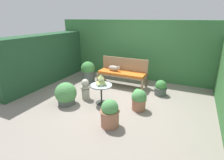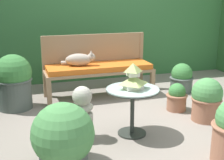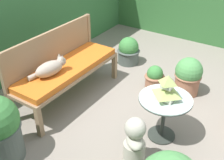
{
  "view_description": "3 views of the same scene",
  "coord_description": "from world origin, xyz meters",
  "px_view_note": "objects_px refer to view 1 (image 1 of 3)",
  "views": [
    {
      "loc": [
        1.78,
        -4.09,
        2.16
      ],
      "look_at": [
        -0.21,
        0.13,
        0.48
      ],
      "focal_mm": 28.0,
      "sensor_mm": 36.0,
      "label": 1
    },
    {
      "loc": [
        -1.44,
        -3.36,
        1.49
      ],
      "look_at": [
        -0.26,
        0.3,
        0.43
      ],
      "focal_mm": 50.0,
      "sensor_mm": 36.0,
      "label": 2
    },
    {
      "loc": [
        -2.57,
        -1.28,
        2.23
      ],
      "look_at": [
        -0.42,
        0.15,
        0.63
      ],
      "focal_mm": 45.0,
      "sensor_mm": 36.0,
      "label": 3
    }
  ],
  "objects_px": {
    "patio_table": "(101,89)",
    "potted_plant_table_far": "(137,95)",
    "garden_bust": "(85,89)",
    "potted_plant_table_near": "(110,113)",
    "potted_plant_patio_mid": "(88,72)",
    "potted_plant_bench_right": "(161,88)",
    "garden_bench": "(122,74)",
    "potted_plant_path_edge": "(66,94)",
    "pagoda_birdhouse": "(101,81)",
    "potted_plant_bench_left": "(139,100)",
    "cat": "(114,68)"
  },
  "relations": [
    {
      "from": "potted_plant_table_far",
      "to": "potted_plant_path_edge",
      "type": "bearing_deg",
      "value": -150.55
    },
    {
      "from": "potted_plant_patio_mid",
      "to": "garden_bust",
      "type": "bearing_deg",
      "value": -60.62
    },
    {
      "from": "patio_table",
      "to": "pagoda_birdhouse",
      "type": "height_order",
      "value": "pagoda_birdhouse"
    },
    {
      "from": "patio_table",
      "to": "potted_plant_path_edge",
      "type": "relative_size",
      "value": 0.97
    },
    {
      "from": "potted_plant_patio_mid",
      "to": "potted_plant_bench_left",
      "type": "bearing_deg",
      "value": -27.6
    },
    {
      "from": "garden_bust",
      "to": "potted_plant_table_near",
      "type": "distance_m",
      "value": 1.49
    },
    {
      "from": "patio_table",
      "to": "potted_plant_path_edge",
      "type": "height_order",
      "value": "potted_plant_path_edge"
    },
    {
      "from": "garden_bust",
      "to": "potted_plant_table_near",
      "type": "relative_size",
      "value": 0.96
    },
    {
      "from": "potted_plant_table_far",
      "to": "potted_plant_patio_mid",
      "type": "distance_m",
      "value": 2.17
    },
    {
      "from": "garden_bust",
      "to": "potted_plant_table_near",
      "type": "bearing_deg",
      "value": -73.89
    },
    {
      "from": "garden_bust",
      "to": "potted_plant_bench_right",
      "type": "height_order",
      "value": "garden_bust"
    },
    {
      "from": "garden_bench",
      "to": "potted_plant_path_edge",
      "type": "distance_m",
      "value": 1.99
    },
    {
      "from": "potted_plant_bench_left",
      "to": "potted_plant_bench_right",
      "type": "bearing_deg",
      "value": 74.34
    },
    {
      "from": "garden_bench",
      "to": "potted_plant_bench_right",
      "type": "distance_m",
      "value": 1.33
    },
    {
      "from": "potted_plant_path_edge",
      "to": "potted_plant_bench_left",
      "type": "bearing_deg",
      "value": 15.86
    },
    {
      "from": "garden_bench",
      "to": "garden_bust",
      "type": "distance_m",
      "value": 1.43
    },
    {
      "from": "potted_plant_bench_left",
      "to": "potted_plant_path_edge",
      "type": "xyz_separation_m",
      "value": [
        -1.82,
        -0.52,
        0.0
      ]
    },
    {
      "from": "potted_plant_table_near",
      "to": "potted_plant_table_far",
      "type": "bearing_deg",
      "value": 82.48
    },
    {
      "from": "cat",
      "to": "potted_plant_path_edge",
      "type": "relative_size",
      "value": 0.82
    },
    {
      "from": "pagoda_birdhouse",
      "to": "potted_plant_patio_mid",
      "type": "bearing_deg",
      "value": 134.09
    },
    {
      "from": "garden_bench",
      "to": "potted_plant_path_edge",
      "type": "bearing_deg",
      "value": -114.77
    },
    {
      "from": "potted_plant_table_near",
      "to": "potted_plant_patio_mid",
      "type": "relative_size",
      "value": 0.82
    },
    {
      "from": "potted_plant_path_edge",
      "to": "cat",
      "type": "bearing_deg",
      "value": 73.14
    },
    {
      "from": "patio_table",
      "to": "potted_plant_patio_mid",
      "type": "distance_m",
      "value": 1.72
    },
    {
      "from": "cat",
      "to": "potted_plant_bench_right",
      "type": "height_order",
      "value": "cat"
    },
    {
      "from": "garden_bench",
      "to": "potted_plant_table_far",
      "type": "bearing_deg",
      "value": -46.71
    },
    {
      "from": "pagoda_birdhouse",
      "to": "garden_bench",
      "type": "bearing_deg",
      "value": 89.55
    },
    {
      "from": "potted_plant_bench_left",
      "to": "garden_bench",
      "type": "bearing_deg",
      "value": 127.44
    },
    {
      "from": "potted_plant_bench_left",
      "to": "potted_plant_table_far",
      "type": "bearing_deg",
      "value": 111.67
    },
    {
      "from": "garden_bust",
      "to": "pagoda_birdhouse",
      "type": "bearing_deg",
      "value": -43.3
    },
    {
      "from": "pagoda_birdhouse",
      "to": "garden_bust",
      "type": "bearing_deg",
      "value": 173.62
    },
    {
      "from": "garden_bust",
      "to": "potted_plant_bench_right",
      "type": "xyz_separation_m",
      "value": [
        1.85,
        1.16,
        -0.07
      ]
    },
    {
      "from": "pagoda_birdhouse",
      "to": "potted_plant_bench_left",
      "type": "relative_size",
      "value": 0.52
    },
    {
      "from": "patio_table",
      "to": "potted_plant_table_far",
      "type": "xyz_separation_m",
      "value": [
        0.83,
        0.51,
        -0.23
      ]
    },
    {
      "from": "garden_bench",
      "to": "garden_bust",
      "type": "relative_size",
      "value": 2.75
    },
    {
      "from": "cat",
      "to": "garden_bust",
      "type": "distance_m",
      "value": 1.38
    },
    {
      "from": "cat",
      "to": "potted_plant_table_far",
      "type": "distance_m",
      "value": 1.47
    },
    {
      "from": "pagoda_birdhouse",
      "to": "potted_plant_path_edge",
      "type": "bearing_deg",
      "value": -152.58
    },
    {
      "from": "potted_plant_bench_right",
      "to": "potted_plant_table_near",
      "type": "relative_size",
      "value": 0.75
    },
    {
      "from": "patio_table",
      "to": "potted_plant_table_near",
      "type": "relative_size",
      "value": 0.94
    },
    {
      "from": "cat",
      "to": "pagoda_birdhouse",
      "type": "distance_m",
      "value": 1.41
    },
    {
      "from": "patio_table",
      "to": "potted_plant_table_far",
      "type": "distance_m",
      "value": 1.0
    },
    {
      "from": "pagoda_birdhouse",
      "to": "potted_plant_bench_left",
      "type": "height_order",
      "value": "pagoda_birdhouse"
    },
    {
      "from": "garden_bust",
      "to": "potted_plant_path_edge",
      "type": "relative_size",
      "value": 0.98
    },
    {
      "from": "pagoda_birdhouse",
      "to": "potted_plant_table_near",
      "type": "xyz_separation_m",
      "value": [
        0.65,
        -0.83,
        -0.34
      ]
    },
    {
      "from": "potted_plant_bench_left",
      "to": "potted_plant_table_far",
      "type": "xyz_separation_m",
      "value": [
        -0.17,
        0.42,
        -0.09
      ]
    },
    {
      "from": "patio_table",
      "to": "potted_plant_table_far",
      "type": "relative_size",
      "value": 1.55
    },
    {
      "from": "garden_bench",
      "to": "potted_plant_bench_right",
      "type": "xyz_separation_m",
      "value": [
        1.3,
        -0.16,
        -0.2
      ]
    },
    {
      "from": "cat",
      "to": "potted_plant_patio_mid",
      "type": "relative_size",
      "value": 0.66
    },
    {
      "from": "garden_bust",
      "to": "potted_plant_patio_mid",
      "type": "distance_m",
      "value": 1.35
    }
  ]
}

